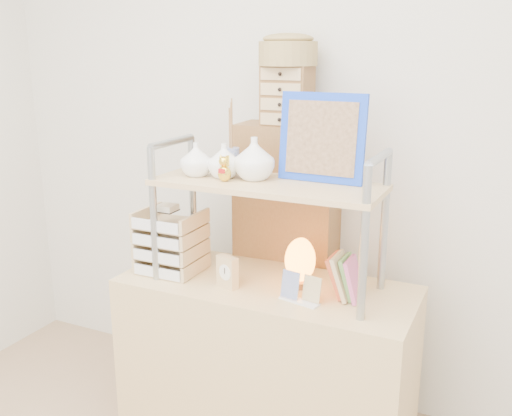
{
  "coord_description": "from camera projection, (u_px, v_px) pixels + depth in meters",
  "views": [
    {
      "loc": [
        0.88,
        -0.76,
        1.66
      ],
      "look_at": [
        -0.05,
        1.2,
        1.06
      ],
      "focal_mm": 40.0,
      "sensor_mm": 36.0,
      "label": 1
    }
  ],
  "objects": [
    {
      "name": "cabinet",
      "position": [
        286.0,
        268.0,
        2.68
      ],
      "size": [
        0.46,
        0.27,
        1.35
      ],
      "primitive_type": "cube",
      "rotation": [
        0.0,
        0.0,
        0.06
      ],
      "color": "brown",
      "rests_on": "ground"
    },
    {
      "name": "woven_basket",
      "position": [
        288.0,
        54.0,
        2.4
      ],
      "size": [
        0.25,
        0.25,
        0.1
      ],
      "primitive_type": "cylinder",
      "color": "olive",
      "rests_on": "drawer_chest"
    },
    {
      "name": "postcard_stand",
      "position": [
        300.0,
        294.0,
        2.13
      ],
      "size": [
        0.17,
        0.08,
        0.11
      ],
      "color": "white",
      "rests_on": "desk"
    },
    {
      "name": "hutch",
      "position": [
        262.0,
        177.0,
        2.22
      ],
      "size": [
        0.9,
        0.34,
        0.76
      ],
      "color": "#939AA1",
      "rests_on": "desk"
    },
    {
      "name": "desk_clock",
      "position": [
        227.0,
        272.0,
        2.26
      ],
      "size": [
        0.1,
        0.07,
        0.13
      ],
      "color": "tan",
      "rests_on": "desk"
    },
    {
      "name": "desk",
      "position": [
        266.0,
        366.0,
        2.41
      ],
      "size": [
        1.2,
        0.5,
        0.75
      ],
      "primitive_type": "cube",
      "color": "tan",
      "rests_on": "ground"
    },
    {
      "name": "drawer_chest",
      "position": [
        287.0,
        96.0,
        2.45
      ],
      "size": [
        0.2,
        0.16,
        0.25
      ],
      "color": "brown",
      "rests_on": "cabinet"
    },
    {
      "name": "salt_lamp",
      "position": [
        300.0,
        261.0,
        2.27
      ],
      "size": [
        0.13,
        0.12,
        0.2
      ],
      "color": "brown",
      "rests_on": "desk"
    },
    {
      "name": "room_shell",
      "position": [
        130.0,
        36.0,
        1.36
      ],
      "size": [
        3.42,
        3.41,
        2.61
      ],
      "color": "silver",
      "rests_on": "ground"
    },
    {
      "name": "letter_tray",
      "position": [
        169.0,
        245.0,
        2.41
      ],
      "size": [
        0.24,
        0.23,
        0.3
      ],
      "color": "tan",
      "rests_on": "desk"
    }
  ]
}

